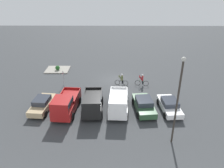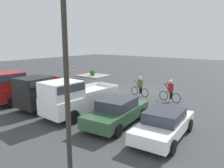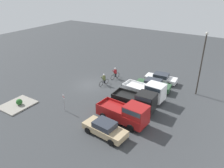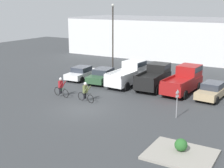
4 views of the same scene
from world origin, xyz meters
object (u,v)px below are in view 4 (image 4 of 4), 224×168
at_px(pickup_truck_1, 155,77).
at_px(shrub, 181,145).
at_px(sedan_1, 103,75).
at_px(cyclist_0, 85,92).
at_px(cyclist_1, 61,87).
at_px(sedan_2, 212,90).
at_px(lamppost, 113,33).
at_px(pickup_truck_2, 185,79).
at_px(pickup_truck_0, 129,73).
at_px(sedan_0, 82,73).
at_px(fire_lane_sign, 177,101).

bearing_deg(pickup_truck_1, shrub, -60.94).
relative_size(sedan_1, shrub, 6.66).
relative_size(cyclist_0, cyclist_1, 0.99).
bearing_deg(sedan_1, sedan_2, -0.39).
bearing_deg(lamppost, sedan_2, -21.83).
xyz_separation_m(sedan_1, cyclist_1, (-0.51, -6.21, 0.13)).
bearing_deg(sedan_1, shrub, -43.13).
bearing_deg(cyclist_0, lamppost, 109.60).
xyz_separation_m(pickup_truck_2, sedan_2, (2.76, -0.79, -0.48)).
xyz_separation_m(cyclist_0, shrub, (9.95, -5.06, -0.33)).
bearing_deg(sedan_2, pickup_truck_0, 176.71).
height_order(cyclist_0, shrub, cyclist_0).
bearing_deg(sedan_0, pickup_truck_0, 3.87).
bearing_deg(shrub, sedan_2, 94.93).
bearing_deg(sedan_2, pickup_truck_1, 174.59).
height_order(pickup_truck_1, cyclist_0, pickup_truck_1).
bearing_deg(sedan_1, pickup_truck_0, 8.16).
bearing_deg(pickup_truck_0, sedan_0, -176.13).
distance_m(cyclist_0, cyclist_1, 2.75).
bearing_deg(fire_lane_sign, lamppost, 136.44).
relative_size(pickup_truck_1, cyclist_0, 2.65).
distance_m(pickup_truck_2, cyclist_1, 11.33).
bearing_deg(pickup_truck_0, pickup_truck_1, 1.03).
bearing_deg(cyclist_0, sedan_2, 34.96).
bearing_deg(cyclist_0, sedan_0, 128.25).
bearing_deg(pickup_truck_1, sedan_0, -177.06).
distance_m(pickup_truck_2, sedan_2, 2.91).
bearing_deg(sedan_0, cyclist_0, -51.75).
bearing_deg(pickup_truck_0, cyclist_1, -116.77).
distance_m(lamppost, shrub, 22.10).
xyz_separation_m(cyclist_1, lamppost, (-1.36, 11.38, 3.73)).
relative_size(fire_lane_sign, lamppost, 0.26).
bearing_deg(shrub, pickup_truck_0, 128.37).
bearing_deg(sedan_0, fire_lane_sign, -25.89).
distance_m(cyclist_1, lamppost, 12.05).
bearing_deg(cyclist_1, pickup_truck_0, 63.23).
bearing_deg(cyclist_1, sedan_1, 85.27).
distance_m(sedan_1, pickup_truck_1, 5.62).
bearing_deg(pickup_truck_1, sedan_2, -5.41).
relative_size(sedan_0, sedan_2, 1.00).
height_order(sedan_0, fire_lane_sign, fire_lane_sign).
distance_m(sedan_0, sedan_1, 2.80).
relative_size(sedan_1, pickup_truck_0, 0.90).
xyz_separation_m(pickup_truck_2, shrub, (3.74, -12.12, -0.70)).
distance_m(sedan_1, cyclist_1, 6.24).
xyz_separation_m(sedan_0, pickup_truck_2, (11.24, 0.69, 0.51)).
bearing_deg(lamppost, sedan_0, -100.23).
height_order(sedan_1, cyclist_0, cyclist_0).
relative_size(cyclist_1, shrub, 2.62).
xyz_separation_m(cyclist_1, fire_lane_sign, (10.64, -0.03, 0.41)).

